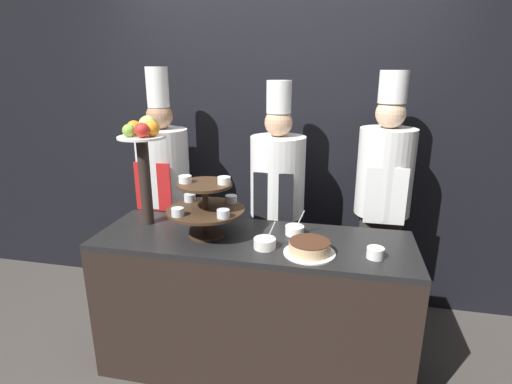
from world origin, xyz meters
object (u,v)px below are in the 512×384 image
Objects in this scene: serving_bowl_far at (295,230)px; cake_round at (309,248)px; tiered_stand at (206,205)px; fruit_pedestal at (144,148)px; cup_white at (375,253)px; chef_center_right at (383,196)px; chef_center_left at (277,197)px; chef_left at (164,187)px; serving_bowl_near at (265,243)px.

cake_round is at bearing -65.83° from serving_bowl_far.
tiered_stand reaches higher than cake_round.
fruit_pedestal is 7.49× the size of cup_white.
cake_round is 0.26m from serving_bowl_far.
chef_center_right reaches higher than fruit_pedestal.
chef_center_left is at bearing 33.70° from fruit_pedestal.
serving_bowl_far is (-0.45, 0.22, -0.00)m from cup_white.
chef_center_right is at bearing 30.56° from tiered_stand.
chef_center_left is at bearing -0.00° from chef_left.
tiered_stand is 1.64× the size of cake_round.
chef_left is 1.05× the size of chef_center_left.
chef_center_right is at bearing 46.66° from serving_bowl_near.
chef_center_left is at bearing 110.71° from serving_bowl_far.
cup_white is 0.72m from chef_center_right.
serving_bowl_far reaches higher than cup_white.
tiered_stand is 0.41m from serving_bowl_near.
serving_bowl_near is (-0.25, 0.02, -0.01)m from cake_round.
serving_bowl_far is (0.51, 0.12, -0.16)m from tiered_stand.
chef_center_right reaches higher than cake_round.
cake_round is 1.75× the size of serving_bowl_near.
cake_round is at bearing -4.41° from serving_bowl_near.
cake_round is at bearing -68.13° from chef_center_left.
chef_left is at bearing 142.08° from serving_bowl_near.
chef_center_left is (0.32, 0.61, -0.13)m from tiered_stand.
cake_round is 3.08× the size of cup_white.
tiered_stand is 0.26× the size of chef_center_left.
cup_white is 0.50m from serving_bowl_far.
cake_round is at bearing -176.16° from cup_white.
fruit_pedestal is 4.32× the size of serving_bowl_far.
cup_white is at bearing -48.21° from chef_center_left.
chef_left is at bearing 180.00° from chef_center_right.
chef_center_left is at bearing 62.33° from tiered_stand.
tiered_stand reaches higher than cup_white.
chef_left is (-1.05, 0.49, 0.06)m from serving_bowl_far.
chef_center_left is (-0.63, 0.71, 0.04)m from cup_white.
cake_round is 0.79m from chef_center_left.
chef_center_right is at bearing 0.00° from chef_center_left.
cake_round is 0.25m from serving_bowl_near.
serving_bowl_far reaches higher than cake_round.
serving_bowl_near is (-0.58, -0.00, 0.00)m from cup_white.
chef_center_right reaches higher than serving_bowl_near.
serving_bowl_far is 0.09× the size of chef_center_right.
cup_white is (0.34, 0.02, -0.01)m from cake_round.
tiered_stand reaches higher than serving_bowl_far.
chef_left is (-0.12, 0.50, -0.39)m from fruit_pedestal.
fruit_pedestal is 4.25× the size of serving_bowl_near.
chef_center_left is (-0.29, 0.73, 0.03)m from cake_round.
serving_bowl_far is (0.93, 0.01, -0.46)m from fruit_pedestal.
chef_center_left reaches higher than tiered_stand.
tiered_stand is at bearing -15.58° from fruit_pedestal.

